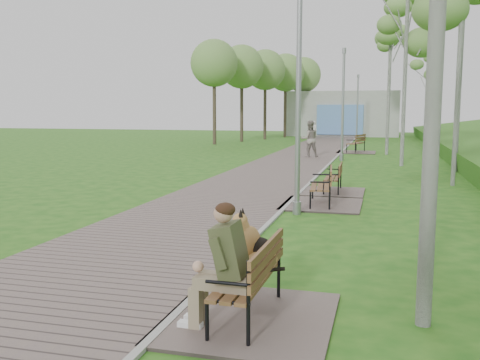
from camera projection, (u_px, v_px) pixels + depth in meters
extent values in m
cube|color=#6C5B58|center=(278.00, 170.00, 21.06)|extent=(3.50, 67.00, 0.04)
cube|color=#999993|center=(322.00, 171.00, 20.61)|extent=(0.10, 67.00, 0.05)
cube|color=#9E9E99|center=(342.00, 114.00, 48.98)|extent=(10.00, 5.00, 4.00)
cube|color=#5681C1|center=(340.00, 120.00, 46.56)|extent=(4.00, 0.20, 2.60)
cube|color=#6C5B58|center=(250.00, 318.00, 6.09)|extent=(1.87, 2.08, 0.04)
cube|color=brown|center=(246.00, 280.00, 6.04)|extent=(0.50, 1.56, 0.04)
cube|color=brown|center=(267.00, 258.00, 5.94)|extent=(0.07, 1.56, 0.34)
cube|color=#6C5B58|center=(322.00, 205.00, 13.38)|extent=(1.93, 2.14, 0.04)
cube|color=brown|center=(320.00, 186.00, 13.33)|extent=(0.63, 1.64, 0.04)
cube|color=brown|center=(331.00, 175.00, 13.25)|extent=(0.19, 1.60, 0.35)
cube|color=#6C5B58|center=(334.00, 192.00, 15.44)|extent=(1.70, 1.89, 0.04)
cube|color=brown|center=(332.00, 178.00, 15.40)|extent=(0.47, 1.43, 0.04)
cube|color=brown|center=(341.00, 169.00, 15.31)|extent=(0.08, 1.42, 0.31)
cube|color=#6C5B58|center=(356.00, 152.00, 29.76)|extent=(2.07, 2.30, 0.04)
cube|color=brown|center=(356.00, 143.00, 29.70)|extent=(0.96, 1.80, 0.05)
cube|color=brown|center=(361.00, 138.00, 29.52)|extent=(0.50, 1.67, 0.38)
cylinder|color=gray|center=(297.00, 208.00, 12.21)|extent=(0.20, 0.20, 0.30)
cylinder|color=gray|center=(298.00, 105.00, 11.91)|extent=(0.12, 0.12, 4.95)
cylinder|color=gray|center=(342.00, 158.00, 24.99)|extent=(0.20, 0.20, 0.30)
cylinder|color=gray|center=(343.00, 107.00, 24.68)|extent=(0.12, 0.12, 5.00)
cylinder|color=gray|center=(344.00, 51.00, 24.35)|extent=(0.18, 0.18, 0.25)
cylinder|color=gray|center=(357.00, 138.00, 42.06)|extent=(0.20, 0.20, 0.29)
cylinder|color=gray|center=(357.00, 109.00, 41.76)|extent=(0.12, 0.12, 4.91)
cylinder|color=gray|center=(358.00, 76.00, 41.43)|extent=(0.18, 0.18, 0.25)
imported|color=silver|center=(314.00, 130.00, 42.55)|extent=(0.60, 0.46, 1.48)
imported|color=gray|center=(310.00, 139.00, 26.62)|extent=(1.08, 0.96, 1.84)
cylinder|color=silver|center=(460.00, 53.00, 16.33)|extent=(0.17, 0.17, 8.18)
cylinder|color=silver|center=(405.00, 77.00, 22.19)|extent=(0.17, 0.17, 7.48)
ellipsoid|color=#6F9A4A|center=(407.00, 17.00, 21.88)|extent=(2.40, 2.40, 3.29)
cylinder|color=silver|center=(461.00, 46.00, 19.96)|extent=(0.19, 0.19, 9.47)
cylinder|color=silver|center=(389.00, 74.00, 27.92)|extent=(0.17, 0.17, 8.47)
ellipsoid|color=#6F9A4A|center=(391.00, 20.00, 27.56)|extent=(2.39, 2.39, 3.73)
cylinder|color=silver|center=(389.00, 78.00, 36.65)|extent=(0.19, 0.19, 9.08)
ellipsoid|color=#6F9A4A|center=(391.00, 34.00, 36.27)|extent=(2.75, 2.75, 4.00)
cylinder|color=silver|center=(426.00, 93.00, 45.53)|extent=(0.16, 0.16, 7.52)
ellipsoid|color=#6F9A4A|center=(427.00, 65.00, 45.21)|extent=(2.36, 2.36, 3.31)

